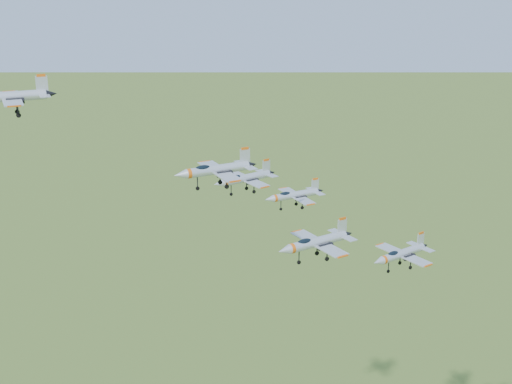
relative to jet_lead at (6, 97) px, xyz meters
name	(u,v)px	position (x,y,z in m)	size (l,w,h in m)	color
jet_lead	(6,97)	(0.00, 0.00, 0.00)	(13.91, 11.48, 3.72)	#B2B9C0
jet_left_high	(244,178)	(30.09, -16.40, -11.64)	(10.80, 9.05, 2.89)	#B2B9C0
jet_right_high	(215,170)	(20.85, -28.24, -5.86)	(11.23, 9.24, 3.01)	#B2B9C0
jet_left_low	(294,195)	(43.69, -6.42, -19.32)	(11.44, 9.41, 3.06)	#B2B9C0
jet_right_low	(315,242)	(37.02, -25.58, -19.49)	(13.19, 10.99, 3.52)	#B2B9C0
jet_trail	(401,254)	(62.48, -12.18, -31.35)	(13.91, 11.70, 3.73)	#B2B9C0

